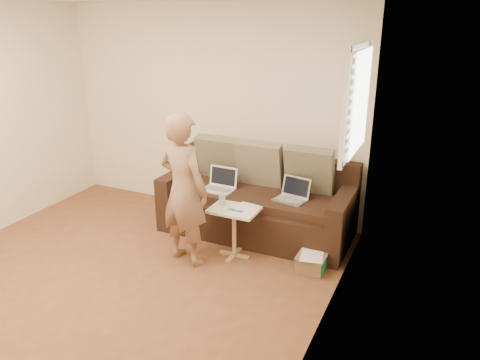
% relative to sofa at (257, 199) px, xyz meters
% --- Properties ---
extents(floor, '(4.50, 4.50, 0.00)m').
position_rel_sofa_xyz_m(floor, '(-0.85, -1.77, -0.42)').
color(floor, brown).
rests_on(floor, ground).
extents(wall_back, '(4.00, 0.00, 4.00)m').
position_rel_sofa_xyz_m(wall_back, '(-0.85, 0.48, 0.87)').
color(wall_back, beige).
rests_on(wall_back, ground).
extents(wall_right, '(0.00, 4.50, 4.50)m').
position_rel_sofa_xyz_m(wall_right, '(1.15, -1.77, 0.87)').
color(wall_right, beige).
rests_on(wall_right, ground).
extents(window_blinds, '(0.12, 0.88, 1.08)m').
position_rel_sofa_xyz_m(window_blinds, '(1.10, -0.27, 1.28)').
color(window_blinds, white).
rests_on(window_blinds, wall_right).
extents(sofa, '(2.20, 0.95, 0.85)m').
position_rel_sofa_xyz_m(sofa, '(0.00, 0.00, 0.00)').
color(sofa, black).
rests_on(sofa, ground).
extents(pillow_left, '(0.55, 0.29, 0.57)m').
position_rel_sofa_xyz_m(pillow_left, '(-0.60, 0.22, 0.37)').
color(pillow_left, brown).
rests_on(pillow_left, sofa).
extents(pillow_mid, '(0.55, 0.27, 0.57)m').
position_rel_sofa_xyz_m(pillow_mid, '(-0.05, 0.20, 0.37)').
color(pillow_mid, '#695F4B').
rests_on(pillow_mid, sofa).
extents(pillow_right, '(0.55, 0.28, 0.57)m').
position_rel_sofa_xyz_m(pillow_right, '(0.55, 0.22, 0.37)').
color(pillow_right, brown).
rests_on(pillow_right, sofa).
extents(laptop_silver, '(0.38, 0.30, 0.23)m').
position_rel_sofa_xyz_m(laptop_silver, '(0.44, -0.11, 0.10)').
color(laptop_silver, '#B7BABC').
rests_on(laptop_silver, sofa).
extents(laptop_white, '(0.36, 0.27, 0.26)m').
position_rel_sofa_xyz_m(laptop_white, '(-0.43, -0.16, 0.10)').
color(laptop_white, white).
rests_on(laptop_white, sofa).
extents(person, '(0.65, 0.51, 1.60)m').
position_rel_sofa_xyz_m(person, '(-0.42, -0.91, 0.38)').
color(person, brown).
rests_on(person, ground).
extents(side_table, '(0.50, 0.35, 0.55)m').
position_rel_sofa_xyz_m(side_table, '(0.00, -0.62, -0.15)').
color(side_table, silver).
rests_on(side_table, ground).
extents(drinking_glass, '(0.07, 0.07, 0.12)m').
position_rel_sofa_xyz_m(drinking_glass, '(-0.16, -0.58, 0.19)').
color(drinking_glass, silver).
rests_on(drinking_glass, side_table).
extents(scissors, '(0.20, 0.16, 0.02)m').
position_rel_sofa_xyz_m(scissors, '(0.04, -0.68, 0.14)').
color(scissors, silver).
rests_on(scissors, side_table).
extents(paper_on_table, '(0.25, 0.33, 0.00)m').
position_rel_sofa_xyz_m(paper_on_table, '(0.09, -0.58, 0.13)').
color(paper_on_table, white).
rests_on(paper_on_table, side_table).
extents(striped_box, '(0.29, 0.29, 0.18)m').
position_rel_sofa_xyz_m(striped_box, '(0.85, -0.58, -0.33)').
color(striped_box, red).
rests_on(striped_box, ground).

